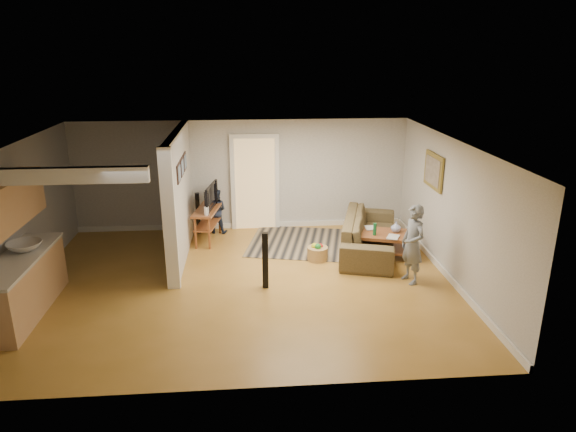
% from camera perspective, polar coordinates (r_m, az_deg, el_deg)
% --- Properties ---
extents(ground, '(7.50, 7.50, 0.00)m').
position_cam_1_polar(ground, '(9.30, -5.02, -7.41)').
color(ground, olive).
rests_on(ground, ground).
extents(room_shell, '(7.54, 6.02, 2.52)m').
position_cam_1_polar(room_shell, '(9.26, -11.88, 1.79)').
color(room_shell, '#A5A39E').
rests_on(room_shell, ground).
extents(area_rug, '(3.00, 2.46, 0.01)m').
position_cam_1_polar(area_rug, '(11.06, 2.70, -3.02)').
color(area_rug, black).
rests_on(area_rug, ground).
extents(sofa, '(1.66, 2.75, 0.75)m').
position_cam_1_polar(sofa, '(10.81, 8.93, -3.80)').
color(sofa, '#4E4727').
rests_on(sofa, ground).
extents(coffee_table, '(1.38, 1.04, 0.73)m').
position_cam_1_polar(coffee_table, '(10.48, 10.53, -2.40)').
color(coffee_table, brown).
rests_on(coffee_table, ground).
extents(tv_console, '(0.62, 1.21, 1.00)m').
position_cam_1_polar(tv_console, '(11.13, -8.91, 0.49)').
color(tv_console, brown).
rests_on(tv_console, ground).
extents(speaker_left, '(0.11, 0.11, 1.02)m').
position_cam_1_polar(speaker_left, '(8.92, -2.54, -4.94)').
color(speaker_left, black).
rests_on(speaker_left, ground).
extents(speaker_right, '(0.10, 0.10, 0.94)m').
position_cam_1_polar(speaker_right, '(11.70, -9.97, 0.32)').
color(speaker_right, black).
rests_on(speaker_right, ground).
extents(toy_basket, '(0.41, 0.41, 0.36)m').
position_cam_1_polar(toy_basket, '(10.19, 3.29, -4.09)').
color(toy_basket, '#9F7944').
rests_on(toy_basket, ground).
extents(child, '(0.49, 0.61, 1.44)m').
position_cam_1_polar(child, '(9.57, 13.38, -7.10)').
color(child, slate).
rests_on(child, ground).
extents(toddler, '(0.55, 0.46, 1.02)m').
position_cam_1_polar(toddler, '(11.82, -7.92, -1.79)').
color(toddler, '#1D263D').
rests_on(toddler, ground).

